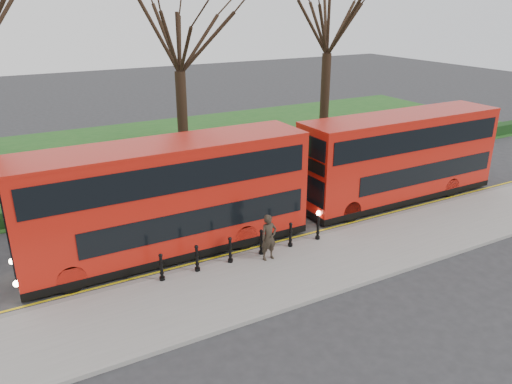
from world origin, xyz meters
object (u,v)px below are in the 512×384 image
bus_rear (400,158)px  pedestrian (269,237)px  bus_lead (167,200)px  bollard_row (246,246)px

bus_rear → pedestrian: 9.54m
bus_rear → bus_lead: bearing=179.9°
bus_lead → pedestrian: bus_lead is taller
bollard_row → pedestrian: 0.97m
bollard_row → bus_lead: bearing=136.9°
bus_rear → pedestrian: bus_rear is taller
bus_lead → pedestrian: size_ratio=6.24×
bus_lead → bus_rear: size_ratio=1.04×
pedestrian → bollard_row: bearing=144.4°
bus_lead → bus_rear: 12.14m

